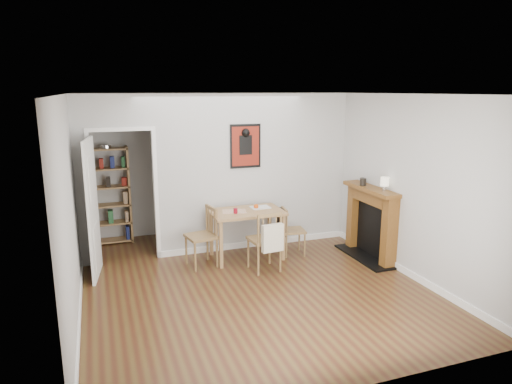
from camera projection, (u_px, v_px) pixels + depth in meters
name	position (u px, v px, depth m)	size (l,w,h in m)	color
ground	(249.00, 281.00, 6.48)	(5.20, 5.20, 0.00)	#50391A
room_shell	(228.00, 174.00, 7.47)	(5.20, 5.20, 5.20)	#B8B8B6
dining_table	(247.00, 217.00, 7.24)	(1.14, 0.73, 0.78)	#A37B4C
chair_left	(201.00, 237.00, 6.93)	(0.54, 0.54, 0.93)	olive
chair_right	(292.00, 230.00, 7.44)	(0.50, 0.45, 0.79)	olive
chair_front	(265.00, 240.00, 6.77)	(0.51, 0.56, 0.93)	olive
bookshelf	(109.00, 196.00, 7.93)	(0.72, 0.29, 1.70)	#A37B4C
fireplace	(371.00, 220.00, 7.28)	(0.45, 1.25, 1.16)	brown
red_glass	(236.00, 211.00, 7.06)	(0.07, 0.07, 0.08)	maroon
orange_fruit	(256.00, 206.00, 7.33)	(0.08, 0.08, 0.08)	#DC4A0B
placemat	(234.00, 211.00, 7.18)	(0.37, 0.28, 0.00)	#C1B39F
notebook	(260.00, 207.00, 7.40)	(0.31, 0.23, 0.02)	silver
mantel_lamp	(385.00, 182.00, 6.86)	(0.13, 0.13, 0.21)	silver
ceramic_jar_a	(363.00, 182.00, 7.25)	(0.10, 0.10, 0.12)	black
ceramic_jar_b	(362.00, 180.00, 7.44)	(0.07, 0.07, 0.09)	black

